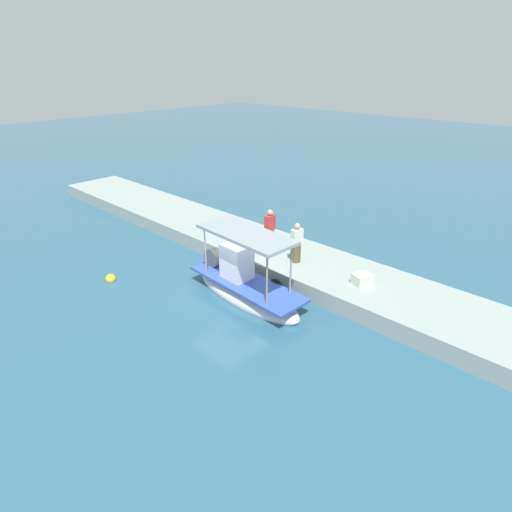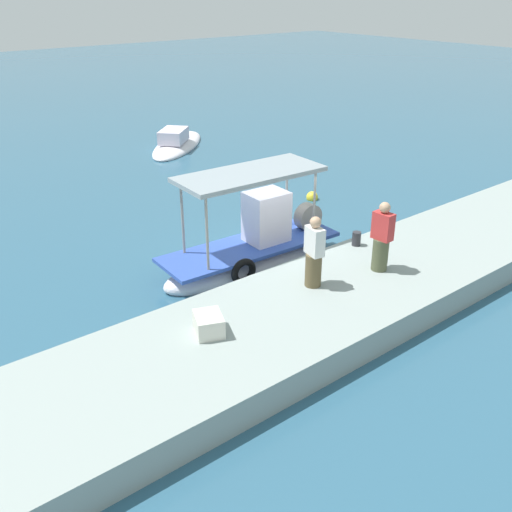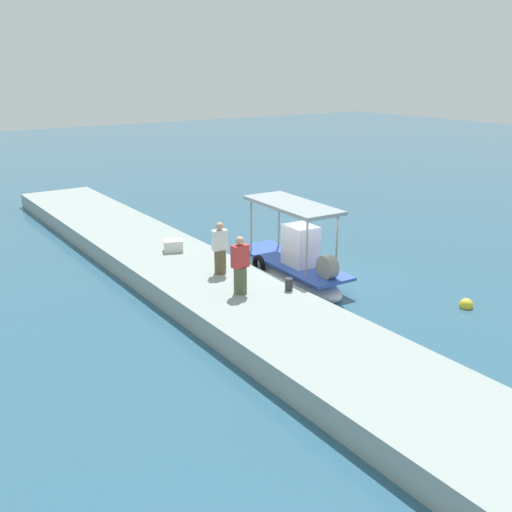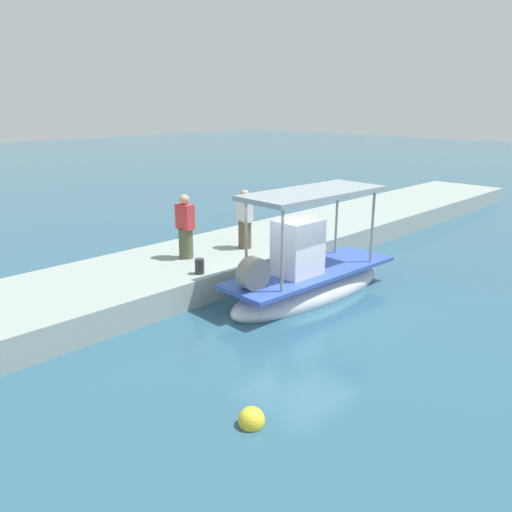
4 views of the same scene
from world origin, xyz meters
TOP-DOWN VIEW (x-y plane):
  - ground_plane at (0.00, 0.00)m, footprint 120.00×120.00m
  - dock_quay at (0.00, -3.43)m, footprint 36.00×3.63m
  - main_fishing_boat at (-0.66, -0.20)m, footprint 5.47×1.89m
  - fisherman_near_bollard at (0.84, -3.38)m, footprint 0.42×0.52m
  - fisherman_by_crate at (-1.04, -2.94)m, footprint 0.46×0.54m
  - mooring_bollard at (1.48, -2.02)m, footprint 0.24×0.24m
  - cargo_crate at (-4.14, -3.11)m, footprint 0.77×0.85m
  - marker_buoy at (4.44, 2.79)m, footprint 0.43×0.43m

SIDE VIEW (x-z plane):
  - ground_plane at x=0.00m, z-range 0.00..0.00m
  - marker_buoy at x=4.44m, z-range -0.13..0.30m
  - dock_quay at x=0.00m, z-range 0.00..0.70m
  - main_fishing_boat at x=-0.66m, z-range -1.05..2.08m
  - mooring_bollard at x=1.48m, z-range 0.70..1.09m
  - cargo_crate at x=-4.14m, z-range 0.70..1.13m
  - fisherman_by_crate at x=-1.04m, z-range 0.62..2.37m
  - fisherman_near_bollard at x=0.84m, z-range 0.62..2.41m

